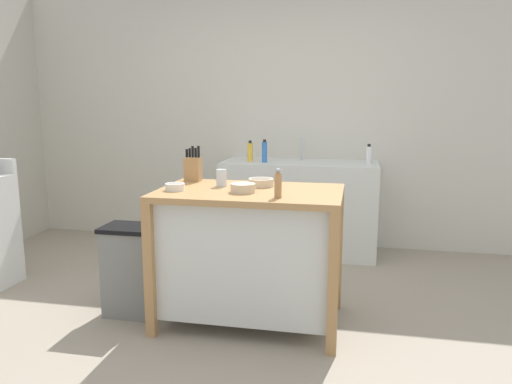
{
  "coord_description": "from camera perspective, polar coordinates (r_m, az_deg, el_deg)",
  "views": [
    {
      "loc": [
        0.74,
        -2.86,
        1.47
      ],
      "look_at": [
        0.06,
        0.4,
        0.85
      ],
      "focal_mm": 34.67,
      "sensor_mm": 36.0,
      "label": 1
    }
  ],
  "objects": [
    {
      "name": "bottle_spray_cleaner",
      "position": [
        4.75,
        -0.68,
        4.66
      ],
      "size": [
        0.05,
        0.05,
        0.2
      ],
      "color": "yellow",
      "rests_on": "sink_counter"
    },
    {
      "name": "ground_plane",
      "position": [
        3.3,
        -2.59,
        -15.92
      ],
      "size": [
        6.59,
        6.59,
        0.0
      ],
      "primitive_type": "plane",
      "color": "gray",
      "rests_on": "ground"
    },
    {
      "name": "wall_back",
      "position": [
        5.08,
        3.33,
        8.61
      ],
      "size": [
        5.59,
        0.1,
        2.6
      ],
      "primitive_type": "cube",
      "color": "beige",
      "rests_on": "ground"
    },
    {
      "name": "bowl_ceramic_small",
      "position": [
        3.32,
        0.58,
        1.14
      ],
      "size": [
        0.17,
        0.17,
        0.05
      ],
      "color": "beige",
      "rests_on": "kitchen_island"
    },
    {
      "name": "bowl_ceramic_wide",
      "position": [
        3.1,
        -1.52,
        0.5
      ],
      "size": [
        0.16,
        0.16,
        0.06
      ],
      "color": "beige",
      "rests_on": "kitchen_island"
    },
    {
      "name": "drinking_cup",
      "position": [
        3.32,
        -4.01,
        1.63
      ],
      "size": [
        0.07,
        0.07,
        0.11
      ],
      "color": "silver",
      "rests_on": "kitchen_island"
    },
    {
      "name": "trash_bin",
      "position": [
        3.56,
        -14.21,
        -8.69
      ],
      "size": [
        0.36,
        0.28,
        0.63
      ],
      "color": "slate",
      "rests_on": "ground"
    },
    {
      "name": "sink_faucet",
      "position": [
        4.87,
        5.3,
        4.96
      ],
      "size": [
        0.02,
        0.02,
        0.22
      ],
      "color": "#B7BCC1",
      "rests_on": "sink_counter"
    },
    {
      "name": "kitchen_island",
      "position": [
        3.28,
        -0.71,
        -6.61
      ],
      "size": [
        1.19,
        0.74,
        0.9
      ],
      "color": "#AD7F4C",
      "rests_on": "ground"
    },
    {
      "name": "bottle_dish_soap",
      "position": [
        4.68,
        0.99,
        4.67
      ],
      "size": [
        0.05,
        0.05,
        0.22
      ],
      "color": "blue",
      "rests_on": "sink_counter"
    },
    {
      "name": "sink_counter",
      "position": [
        4.81,
        5.0,
        -1.75
      ],
      "size": [
        1.47,
        0.6,
        0.89
      ],
      "color": "silver",
      "rests_on": "ground"
    },
    {
      "name": "bottle_hand_soap",
      "position": [
        4.69,
        12.88,
        4.22
      ],
      "size": [
        0.05,
        0.05,
        0.18
      ],
      "color": "white",
      "rests_on": "sink_counter"
    },
    {
      "name": "bowl_stoneware_deep",
      "position": [
        3.21,
        -9.34,
        0.61
      ],
      "size": [
        0.12,
        0.12,
        0.05
      ],
      "color": "silver",
      "rests_on": "kitchen_island"
    },
    {
      "name": "pepper_grinder",
      "position": [
        2.92,
        2.56,
        0.94
      ],
      "size": [
        0.04,
        0.04,
        0.18
      ],
      "color": "#AD7F4C",
      "rests_on": "kitchen_island"
    },
    {
      "name": "knife_block",
      "position": [
        3.55,
        -7.28,
        2.74
      ],
      "size": [
        0.11,
        0.09,
        0.25
      ],
      "color": "#AD7F4C",
      "rests_on": "kitchen_island"
    }
  ]
}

